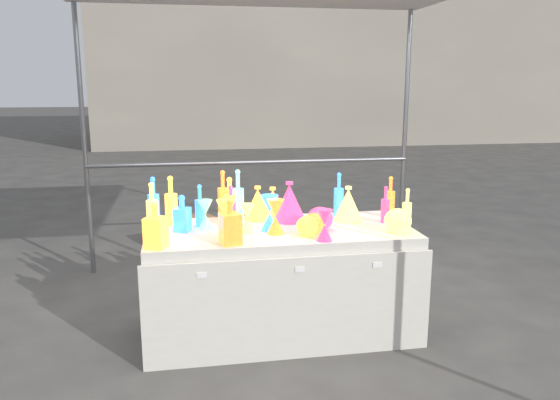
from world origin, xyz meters
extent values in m
plane|color=#5D5B56|center=(0.00, 0.00, 0.00)|extent=(80.00, 80.00, 0.00)
cylinder|color=gray|center=(-1.50, 1.50, 1.20)|extent=(0.04, 0.04, 2.40)
cylinder|color=gray|center=(1.50, 1.50, 1.20)|extent=(0.04, 0.04, 2.40)
cylinder|color=gray|center=(0.00, 1.47, 1.00)|extent=(3.00, 0.04, 0.04)
cube|color=silver|center=(0.00, 0.00, 0.38)|extent=(1.80, 0.80, 0.75)
cube|color=silver|center=(0.00, -0.42, 0.34)|extent=(1.84, 0.02, 0.68)
cube|color=white|center=(-0.55, -0.43, 0.60)|extent=(0.06, 0.00, 0.03)
cube|color=white|center=(0.05, -0.43, 0.60)|extent=(0.06, 0.00, 0.03)
cube|color=white|center=(0.55, -0.43, 0.60)|extent=(0.06, 0.00, 0.03)
cube|color=#A79D8B|center=(4.00, 14.00, 3.00)|extent=(14.00, 6.00, 6.00)
cube|color=#AD7A4E|center=(-0.58, 2.05, 0.17)|extent=(0.58, 0.51, 0.35)
cube|color=#AD7A4E|center=(0.57, 2.42, 0.03)|extent=(0.84, 0.67, 0.06)
camera|label=1|loc=(-0.62, -3.55, 1.72)|focal=35.00mm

